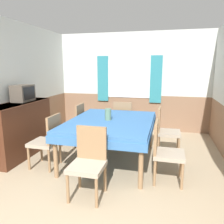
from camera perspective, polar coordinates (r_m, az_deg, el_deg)
wall_back at (r=5.98m, az=5.33°, el=7.84°), size 4.44×0.10×2.60m
wall_left at (r=4.82m, az=-23.96°, el=5.92°), size 0.05×4.60×2.60m
dining_table at (r=3.98m, az=-0.28°, el=-3.50°), size 1.50×1.93×0.76m
chair_head_window at (r=5.13m, az=3.03°, el=-1.93°), size 0.44×0.44×0.92m
chair_head_near at (r=2.97m, az=-6.12°, el=-12.34°), size 0.44×0.44×0.92m
chair_left_far at (r=4.84m, az=-9.71°, el=-2.91°), size 0.44×0.44×0.92m
chair_right_far at (r=4.44m, az=13.77°, el=-4.41°), size 0.44×0.44×0.92m
chair_right_near at (r=3.37m, az=13.51°, el=-9.59°), size 0.44×0.44×0.92m
chair_left_near at (r=3.89m, az=-16.45°, el=-6.88°), size 0.44×0.44×0.92m
sideboard at (r=4.57m, az=-22.67°, el=-4.09°), size 0.46×1.47×1.04m
tv at (r=4.59m, az=-22.23°, el=4.57°), size 0.29×0.42×0.32m
vase at (r=3.94m, az=-1.04°, el=-0.63°), size 0.11×0.11×0.21m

